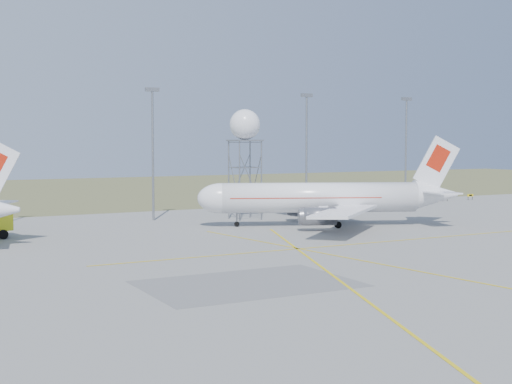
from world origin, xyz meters
TOP-DOWN VIEW (x-y plane):
  - grass_strip at (0.00, 140.00)m, footprint 400.00×120.00m
  - mast_b at (-10.00, 66.00)m, footprint 2.20×0.50m
  - mast_c at (18.00, 66.00)m, footprint 2.20×0.50m
  - mast_d at (40.00, 66.00)m, footprint 2.20×0.50m
  - taxi_sign_near at (55.60, 72.00)m, footprint 1.60×0.17m
  - taxi_sign_far at (62.60, 72.00)m, footprint 1.60×0.17m
  - airliner_main at (9.26, 47.44)m, footprint 36.86×34.44m
  - radar_tower at (3.19, 60.53)m, footprint 4.77×4.77m

SIDE VIEW (x-z plane):
  - grass_strip at x=0.00m, z-range 0.00..0.03m
  - taxi_sign_near at x=55.60m, z-range 0.29..1.49m
  - taxi_sign_far at x=62.60m, z-range 0.29..1.49m
  - airliner_main at x=9.26m, z-range -2.53..10.56m
  - radar_tower at x=3.19m, z-range 1.06..18.32m
  - mast_b at x=-10.00m, z-range 1.82..22.32m
  - mast_c at x=18.00m, z-range 1.82..22.32m
  - mast_d at x=40.00m, z-range 1.82..22.32m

